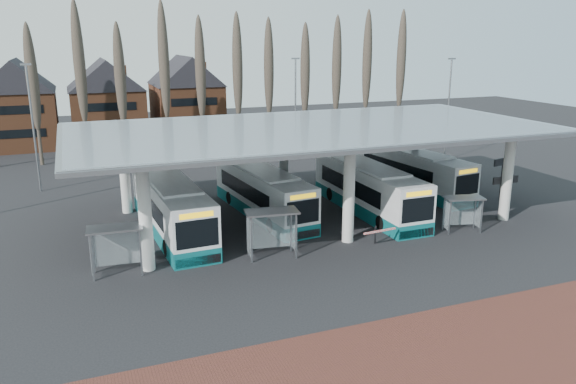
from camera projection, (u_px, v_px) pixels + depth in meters
name	position (u px, v px, depth m)	size (l,w,h in m)	color
ground	(367.00, 255.00, 32.26)	(140.00, 140.00, 0.00)	black
brick_strip	(520.00, 364.00, 21.47)	(70.00, 10.00, 0.03)	#4E251F
station_canopy	(313.00, 136.00, 37.93)	(32.00, 16.00, 6.34)	silver
poplar_row	(219.00, 70.00, 59.57)	(45.10, 1.10, 14.50)	#473D33
townhouse_row	(63.00, 93.00, 64.71)	(36.80, 10.30, 12.25)	brown
lamp_post_a	(33.00, 126.00, 44.32)	(0.80, 0.16, 10.17)	slate
lamp_post_b	(295.00, 107.00, 56.29)	(0.80, 0.16, 10.17)	slate
lamp_post_c	(448.00, 108.00, 55.79)	(0.80, 0.16, 10.17)	slate
bus_0	(171.00, 207.00, 35.74)	(3.32, 12.69, 3.49)	white
bus_1	(262.00, 193.00, 39.42)	(3.72, 12.06, 3.30)	white
bus_2	(368.00, 189.00, 40.06)	(2.71, 12.36, 3.43)	white
bus_3	(411.00, 171.00, 45.63)	(4.05, 12.26, 3.34)	white
shelter_0	(116.00, 239.00, 29.33)	(2.94, 1.66, 2.63)	gray
shelter_1	(271.00, 223.00, 31.68)	(3.13, 1.85, 2.75)	gray
shelter_2	(462.00, 206.00, 35.95)	(2.70, 1.80, 2.29)	gray
info_sign_0	(505.00, 183.00, 38.23)	(2.01, 0.20, 2.99)	black
info_sign_1	(503.00, 165.00, 42.79)	(2.15, 0.68, 3.26)	black
barrier	(379.00, 232.00, 33.52)	(2.26, 0.72, 1.13)	black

